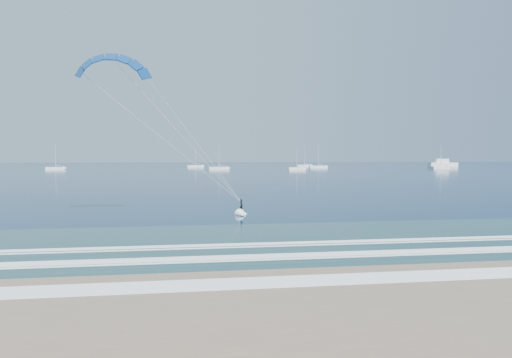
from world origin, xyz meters
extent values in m
plane|color=#06243C|center=(0.00, 0.00, 0.00)|extent=(900.00, 900.00, 0.00)
cube|color=#1E423F|center=(0.00, 8.00, 0.01)|extent=(600.00, 22.00, 0.03)
cube|color=white|center=(0.00, 1.50, 0.04)|extent=(600.00, 0.90, 0.07)
cube|color=white|center=(0.00, 5.50, 0.04)|extent=(600.00, 1.10, 0.07)
cube|color=white|center=(0.00, 9.50, 0.04)|extent=(600.00, 0.70, 0.07)
cube|color=white|center=(0.00, -0.50, 0.11)|extent=(600.00, 2.00, 0.02)
cube|color=#BE8516|center=(-5.21, 26.65, 0.04)|extent=(1.25, 0.40, 0.07)
imported|color=black|center=(-5.21, 26.65, 0.84)|extent=(0.43, 0.60, 1.54)
cone|color=white|center=(-5.36, 25.35, 0.08)|extent=(1.31, 1.74, 1.10)
cube|color=white|center=(137.90, 228.16, 1.25)|extent=(17.00, 4.53, 2.49)
cube|color=white|center=(136.90, 228.16, 3.63)|extent=(7.93, 3.63, 2.27)
cylinder|color=silver|center=(136.90, 228.16, 5.76)|extent=(0.16, 0.16, 2.00)
cube|color=white|center=(-72.28, 201.79, 0.60)|extent=(8.56, 2.40, 1.20)
cylinder|color=silver|center=(-72.28, 201.79, 6.49)|extent=(0.18, 0.18, 10.58)
cylinder|color=silver|center=(-71.08, 201.79, 2.00)|extent=(2.60, 0.12, 0.12)
cube|color=white|center=(-6.99, 235.51, 0.60)|extent=(8.90, 2.40, 1.20)
cylinder|color=silver|center=(-6.99, 235.51, 6.58)|extent=(0.18, 0.18, 10.77)
cylinder|color=silver|center=(-5.79, 235.51, 2.00)|extent=(2.60, 0.12, 0.12)
cube|color=white|center=(38.05, 180.83, 0.60)|extent=(7.80, 2.40, 1.20)
cylinder|color=silver|center=(38.05, 180.83, 6.08)|extent=(0.18, 0.18, 9.75)
cylinder|color=silver|center=(39.25, 180.83, 2.00)|extent=(2.60, 0.12, 0.12)
cube|color=white|center=(57.34, 241.65, 0.60)|extent=(8.97, 2.40, 1.20)
cylinder|color=silver|center=(57.34, 241.65, 6.68)|extent=(0.18, 0.18, 10.96)
cylinder|color=silver|center=(58.54, 241.65, 2.00)|extent=(2.60, 0.12, 0.12)
cube|color=white|center=(57.88, 214.04, 0.60)|extent=(9.50, 2.40, 1.20)
cylinder|color=silver|center=(57.88, 214.04, 7.03)|extent=(0.18, 0.18, 11.66)
cylinder|color=silver|center=(59.08, 214.04, 2.00)|extent=(2.60, 0.12, 0.12)
cube|color=white|center=(113.51, 189.01, 0.60)|extent=(8.69, 2.40, 1.20)
cylinder|color=silver|center=(113.51, 189.01, 6.49)|extent=(0.18, 0.18, 10.57)
cylinder|color=silver|center=(114.71, 189.01, 2.00)|extent=(2.60, 0.12, 0.12)
cube|color=white|center=(3.38, 193.68, 0.60)|extent=(9.39, 2.40, 1.20)
cylinder|color=silver|center=(3.38, 193.68, 6.78)|extent=(0.18, 0.18, 11.17)
cylinder|color=silver|center=(4.58, 193.68, 2.00)|extent=(2.60, 0.12, 0.12)
camera|label=1|loc=(-10.83, -22.17, 6.26)|focal=32.00mm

